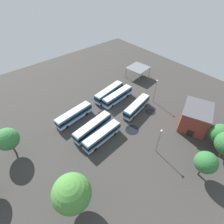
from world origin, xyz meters
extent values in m
plane|color=#383533|center=(0.00, 0.00, 0.00)|extent=(94.96, 94.96, 0.00)
cube|color=teal|center=(-6.97, -6.92, 1.78)|extent=(11.62, 3.45, 2.96)
cube|color=beige|center=(-6.97, -6.92, 3.33)|extent=(11.15, 3.21, 0.14)
cube|color=black|center=(-6.97, -6.92, 2.26)|extent=(11.68, 3.49, 0.95)
cube|color=silver|center=(-6.97, -6.92, 0.95)|extent=(11.68, 3.49, 0.59)
cube|color=black|center=(-1.25, -6.44, 2.36)|extent=(0.23, 2.06, 1.09)
cylinder|color=black|center=(-3.53, -5.47, 0.50)|extent=(1.02, 0.38, 1.00)
cylinder|color=black|center=(-3.34, -7.77, 0.50)|extent=(1.02, 0.38, 1.00)
cylinder|color=black|center=(-10.61, -6.06, 0.50)|extent=(1.02, 0.38, 1.00)
cylinder|color=black|center=(-10.41, -8.36, 0.50)|extent=(1.02, 0.38, 1.00)
cube|color=teal|center=(-7.06, -2.82, 1.78)|extent=(12.49, 4.13, 2.96)
cube|color=beige|center=(-7.06, -2.82, 3.33)|extent=(11.98, 3.86, 0.14)
cube|color=black|center=(-7.06, -2.82, 2.26)|extent=(12.56, 4.17, 0.95)
cube|color=silver|center=(-7.06, -2.82, 0.95)|extent=(12.56, 4.17, 0.59)
cube|color=black|center=(-0.97, -2.00, 2.36)|extent=(0.33, 2.05, 1.09)
cylinder|color=black|center=(-3.44, -1.17, 0.50)|extent=(1.03, 0.43, 1.00)
cylinder|color=black|center=(-3.13, -3.46, 0.50)|extent=(1.03, 0.43, 1.00)
cylinder|color=black|center=(-10.98, -2.18, 0.50)|extent=(1.03, 0.43, 1.00)
cylinder|color=black|center=(-10.67, -4.47, 0.50)|extent=(1.03, 0.43, 1.00)
cube|color=teal|center=(-8.50, 4.64, 1.78)|extent=(12.00, 3.87, 2.96)
cube|color=beige|center=(-8.50, 4.64, 3.33)|extent=(11.51, 3.62, 0.14)
cube|color=black|center=(-8.50, 4.64, 2.26)|extent=(12.07, 3.92, 0.95)
cube|color=silver|center=(-8.50, 4.64, 0.95)|extent=(12.07, 3.92, 0.59)
cube|color=black|center=(-2.63, 5.33, 2.36)|extent=(0.30, 2.05, 1.09)
cylinder|color=black|center=(-5.00, 6.22, 0.50)|extent=(1.03, 0.41, 1.00)
cylinder|color=black|center=(-4.73, 3.92, 0.50)|extent=(1.03, 0.41, 1.00)
cylinder|color=black|center=(-12.26, 5.36, 0.50)|extent=(1.03, 0.41, 1.00)
cylinder|color=black|center=(-11.99, 3.07, 0.50)|extent=(1.03, 0.41, 1.00)
cube|color=teal|center=(8.46, -4.76, 1.78)|extent=(11.76, 4.73, 2.96)
cube|color=beige|center=(8.46, -4.76, 3.33)|extent=(11.27, 4.44, 0.14)
cube|color=black|center=(8.46, -4.76, 2.26)|extent=(11.82, 4.78, 0.95)
cube|color=silver|center=(8.46, -4.76, 0.95)|extent=(11.82, 4.78, 0.59)
cube|color=black|center=(14.11, -3.62, 2.36)|extent=(0.47, 2.03, 1.09)
cylinder|color=black|center=(11.73, -2.92, 0.50)|extent=(1.04, 0.49, 1.00)
cylinder|color=black|center=(12.18, -5.19, 0.50)|extent=(1.04, 0.49, 1.00)
cylinder|color=black|center=(4.75, -4.33, 0.50)|extent=(1.04, 0.49, 1.00)
cylinder|color=black|center=(5.20, -6.59, 0.50)|extent=(1.04, 0.49, 1.00)
cube|color=teal|center=(7.44, 3.08, 1.78)|extent=(12.29, 3.73, 2.96)
cube|color=beige|center=(7.44, 3.08, 3.33)|extent=(11.79, 3.48, 0.14)
cube|color=black|center=(7.44, 3.08, 2.26)|extent=(12.36, 3.77, 0.95)
cube|color=silver|center=(7.44, 3.08, 0.95)|extent=(12.36, 3.77, 0.59)
cube|color=black|center=(13.47, 3.70, 2.36)|extent=(0.27, 2.05, 1.09)
cylinder|color=black|center=(11.06, 4.61, 0.50)|extent=(1.03, 0.40, 1.00)
cylinder|color=black|center=(11.29, 2.32, 0.50)|extent=(1.03, 0.40, 1.00)
cylinder|color=black|center=(3.59, 3.85, 0.50)|extent=(1.03, 0.40, 1.00)
cylinder|color=black|center=(3.83, 1.55, 0.50)|extent=(1.03, 0.40, 1.00)
cube|color=teal|center=(6.70, 6.64, 1.78)|extent=(12.51, 4.50, 2.96)
cube|color=beige|center=(6.70, 6.64, 3.33)|extent=(11.99, 4.22, 0.14)
cube|color=black|center=(6.70, 6.64, 2.26)|extent=(12.57, 4.55, 0.95)
cube|color=silver|center=(6.70, 6.64, 0.95)|extent=(12.57, 4.55, 0.59)
cube|color=black|center=(12.76, 7.66, 2.36)|extent=(0.40, 2.04, 1.09)
cylinder|color=black|center=(10.26, 8.41, 0.50)|extent=(1.04, 0.46, 1.00)
cylinder|color=black|center=(10.64, 6.13, 0.50)|extent=(1.04, 0.46, 1.00)
cylinder|color=black|center=(2.76, 7.16, 0.50)|extent=(1.04, 0.46, 1.00)
cylinder|color=black|center=(3.14, 4.88, 0.50)|extent=(1.04, 0.46, 1.00)
cube|color=maroon|center=(16.06, -19.65, 3.19)|extent=(10.57, 9.58, 6.38)
cube|color=#4C4C51|center=(16.06, -19.65, 6.56)|extent=(11.21, 10.15, 0.36)
cube|color=black|center=(12.06, -21.29, 1.10)|extent=(0.74, 1.69, 2.20)
cube|color=slate|center=(23.94, 9.38, 4.11)|extent=(8.35, 8.02, 0.20)
cylinder|color=#59595B|center=(26.93, 13.05, 2.01)|extent=(0.20, 0.20, 4.01)
cylinder|color=#59595B|center=(27.77, 6.60, 2.01)|extent=(0.20, 0.20, 4.01)
cylinder|color=#59595B|center=(20.10, 12.15, 2.01)|extent=(0.20, 0.20, 4.01)
cylinder|color=#59595B|center=(20.94, 5.70, 2.01)|extent=(0.20, 0.20, 4.01)
cylinder|color=slate|center=(1.22, -18.41, 3.79)|extent=(0.16, 0.16, 7.58)
cube|color=silver|center=(1.22, -18.41, 7.76)|extent=(0.56, 0.28, 0.20)
cylinder|color=slate|center=(16.35, -5.09, 4.04)|extent=(0.16, 0.16, 8.07)
cube|color=silver|center=(16.35, -5.09, 8.25)|extent=(0.56, 0.28, 0.20)
cylinder|color=brown|center=(14.36, -27.01, 1.11)|extent=(0.44, 0.44, 2.22)
sphere|color=#2D6B33|center=(14.36, -27.01, 4.32)|extent=(4.96, 4.96, 4.96)
cylinder|color=brown|center=(-26.05, 4.18, 1.58)|extent=(0.44, 0.44, 3.16)
sphere|color=#387A3D|center=(-26.05, 4.18, 5.42)|extent=(5.33, 5.33, 5.33)
cylinder|color=brown|center=(3.54, -28.71, 1.51)|extent=(0.44, 0.44, 3.02)
sphere|color=#2D6B33|center=(3.54, -28.71, 5.03)|extent=(4.73, 4.73, 4.73)
cylinder|color=brown|center=(-21.02, -16.54, 1.62)|extent=(0.44, 0.44, 3.23)
sphere|color=#478438|center=(-21.02, -16.54, 6.21)|extent=(7.01, 7.01, 7.01)
cylinder|color=brown|center=(11.92, -29.66, 1.33)|extent=(0.44, 0.44, 2.66)
cylinder|color=black|center=(11.55, -8.07, 0.00)|extent=(3.22, 3.22, 0.01)
cylinder|color=black|center=(-0.66, 1.00, 0.00)|extent=(3.19, 3.19, 0.01)
cylinder|color=black|center=(-3.61, 6.63, 0.00)|extent=(2.11, 2.11, 0.01)
cylinder|color=black|center=(1.71, -9.60, 0.00)|extent=(3.92, 3.92, 0.01)
cylinder|color=black|center=(-2.36, 0.14, 0.00)|extent=(4.08, 4.08, 0.01)
camera|label=1|loc=(-23.55, -30.31, 36.72)|focal=27.27mm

